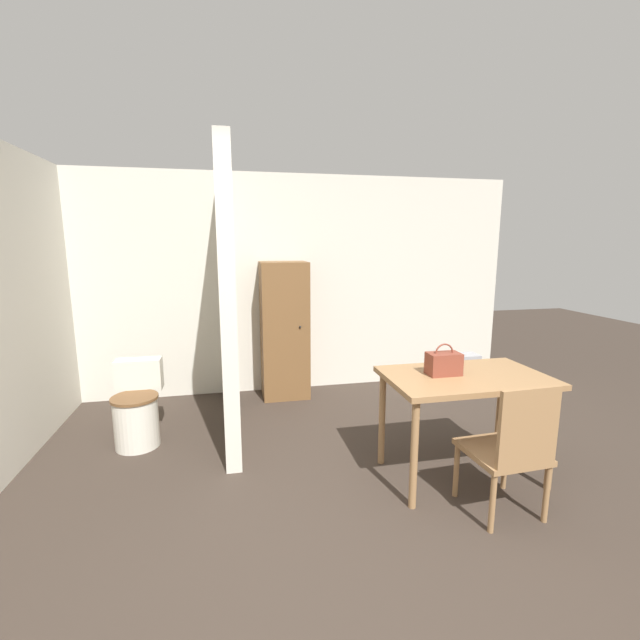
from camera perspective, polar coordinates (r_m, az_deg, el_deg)
The scene contains 9 objects.
ground_plane at distance 2.50m, azimuth 7.24°, elevation -34.00°, with size 16.00×16.00×0.00m, color #382D26.
wall_back at distance 5.04m, azimuth -4.95°, elevation 4.72°, with size 5.51×0.12×2.50m.
partition_wall at distance 4.03m, azimuth -12.18°, elevation 3.10°, with size 0.12×1.84×2.50m.
dining_table at distance 3.33m, azimuth 18.75°, elevation -8.47°, with size 1.16×0.72×0.79m.
wooden_chair at distance 3.04m, azimuth 24.13°, elevation -15.19°, with size 0.47×0.47×0.91m.
toilet at distance 4.12m, azimuth -23.21°, elevation -10.86°, with size 0.39×0.54×0.71m.
handbag at distance 3.24m, azimuth 16.16°, elevation -5.57°, with size 0.24×0.14×0.23m.
wooden_cabinet at distance 4.82m, azimuth -4.76°, elevation -1.37°, with size 0.52×0.45×1.53m.
space_heater at distance 5.25m, azimuth 18.86°, elevation -6.85°, with size 0.25×0.21×0.48m.
Camera 1 is at (-0.63, -1.67, 1.74)m, focal length 24.00 mm.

